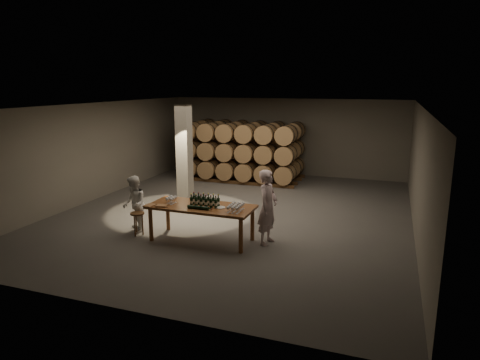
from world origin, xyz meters
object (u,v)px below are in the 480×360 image
(plate, at_px, (220,207))
(stool, at_px, (137,217))
(notebook_near, at_px, (162,206))
(person_woman, at_px, (134,204))
(tasting_table, at_px, (201,210))
(person_man, at_px, (268,207))
(bottle_cluster, at_px, (205,202))

(plate, relative_size, stool, 0.42)
(notebook_near, distance_m, person_woman, 1.12)
(person_woman, bearing_deg, stool, 8.66)
(stool, bearing_deg, tasting_table, 6.51)
(plate, xyz_separation_m, notebook_near, (-1.39, -0.36, 0.01))
(tasting_table, height_order, person_man, person_man)
(bottle_cluster, xyz_separation_m, plate, (0.41, -0.02, -0.10))
(bottle_cluster, bearing_deg, person_woman, -179.99)
(person_man, bearing_deg, bottle_cluster, 111.87)
(plate, xyz_separation_m, person_man, (1.08, 0.38, 0.01))
(plate, xyz_separation_m, person_woman, (-2.42, 0.02, -0.16))
(plate, height_order, stool, plate)
(bottle_cluster, bearing_deg, stool, -173.70)
(plate, bearing_deg, person_woman, 179.58)
(person_man, xyz_separation_m, person_woman, (-3.50, -0.37, -0.17))
(stool, distance_m, person_woman, 0.39)
(person_man, bearing_deg, stool, 107.82)
(plate, bearing_deg, tasting_table, 178.37)
(plate, height_order, person_man, person_man)
(plate, bearing_deg, stool, -175.33)
(stool, xyz_separation_m, person_man, (3.29, 0.56, 0.43))
(plate, relative_size, person_woman, 0.17)
(bottle_cluster, relative_size, stool, 1.22)
(notebook_near, height_order, person_man, person_man)
(tasting_table, relative_size, stool, 4.35)
(plate, distance_m, person_woman, 2.43)
(plate, bearing_deg, person_man, 19.54)
(plate, distance_m, notebook_near, 1.43)
(bottle_cluster, distance_m, stool, 1.89)
(stool, bearing_deg, person_man, 9.72)
(person_woman, bearing_deg, person_man, 58.00)
(tasting_table, height_order, stool, tasting_table)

